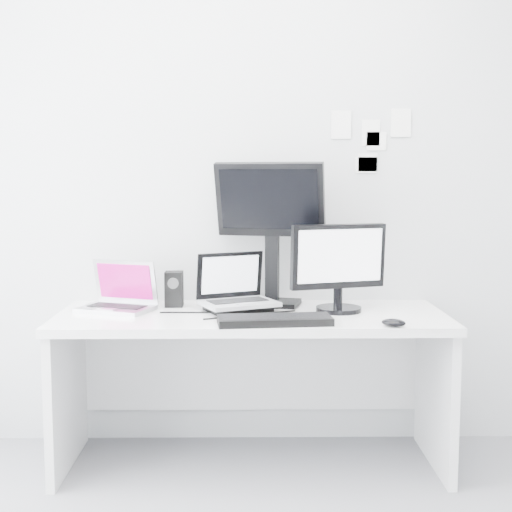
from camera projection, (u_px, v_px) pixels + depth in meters
The scene contains 15 objects.
back_wall at pixel (251, 179), 3.59m from camera, with size 3.60×3.60×0.00m, color silver.
desk at pixel (252, 389), 3.35m from camera, with size 1.80×0.70×0.73m, color white.
macbook at pixel (115, 285), 3.35m from camera, with size 0.33×0.25×0.25m, color #A9AAAE.
speaker at pixel (174, 289), 3.48m from camera, with size 0.09×0.09×0.17m, color black.
dell_laptop at pixel (239, 282), 3.35m from camera, with size 0.34×0.26×0.28m, color #9FA1A6.
rear_monitor at pixel (271, 232), 3.48m from camera, with size 0.53×0.19×0.72m, color black.
samsung_monitor at pixel (339, 266), 3.33m from camera, with size 0.47×0.21×0.43m, color black.
keyboard at pixel (275, 320), 3.07m from camera, with size 0.49×0.17×0.03m, color black.
mouse at pixel (394, 323), 3.01m from camera, with size 0.10×0.07×0.03m, color black.
wall_note_0 at pixel (341, 125), 3.56m from camera, with size 0.10×0.00×0.14m, color white.
wall_note_1 at pixel (371, 133), 3.57m from camera, with size 0.09×0.00×0.13m, color white.
wall_note_2 at pixel (401, 123), 3.56m from camera, with size 0.10×0.00×0.14m, color white.
wall_note_3 at pixel (366, 165), 3.58m from camera, with size 0.11×0.00×0.08m, color white.
wall_note_4 at pixel (368, 162), 3.58m from camera, with size 0.10×0.00×0.09m, color white.
wall_note_5 at pixel (376, 141), 3.57m from camera, with size 0.10×0.00×0.09m, color white.
Camera 1 is at (-0.02, -2.01, 1.36)m, focal length 50.02 mm.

